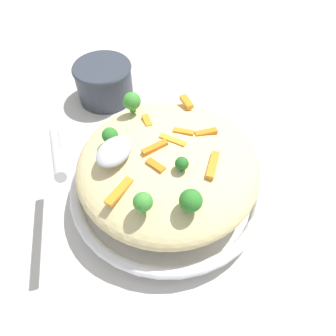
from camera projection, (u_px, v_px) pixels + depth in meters
ground_plane at (168, 194)px, 0.51m from camera, size 2.40×2.40×0.00m
serving_bowl at (168, 187)px, 0.49m from camera, size 0.29×0.29×0.04m
pasta_mound at (168, 165)px, 0.45m from camera, size 0.26×0.26×0.08m
carrot_piece_0 at (153, 165)px, 0.40m from camera, size 0.01×0.03×0.01m
carrot_piece_1 at (147, 121)px, 0.46m from camera, size 0.02×0.02×0.01m
carrot_piece_2 at (183, 132)px, 0.44m from camera, size 0.01×0.03×0.01m
carrot_piece_3 at (155, 148)px, 0.42m from camera, size 0.04×0.03×0.01m
carrot_piece_4 at (119, 191)px, 0.38m from camera, size 0.04×0.02×0.01m
carrot_piece_5 at (206, 133)px, 0.44m from camera, size 0.03×0.03×0.01m
carrot_piece_6 at (175, 141)px, 0.43m from camera, size 0.01×0.04×0.01m
carrot_piece_7 at (186, 102)px, 0.49m from camera, size 0.03×0.03×0.01m
carrot_piece_8 at (213, 165)px, 0.40m from camera, size 0.04×0.02×0.01m
broccoli_floret_0 at (143, 202)px, 0.36m from camera, size 0.02×0.02×0.03m
broccoli_floret_1 at (182, 164)px, 0.39m from camera, size 0.02×0.02×0.02m
broccoli_floret_2 at (132, 101)px, 0.46m from camera, size 0.03×0.03×0.03m
broccoli_floret_3 at (110, 136)px, 0.42m from camera, size 0.02×0.02×0.03m
broccoli_floret_4 at (191, 201)px, 0.36m from camera, size 0.03×0.03×0.03m
serving_spoon at (96, 151)px, 0.39m from camera, size 0.13×0.12×0.07m
companion_bowl at (104, 81)px, 0.62m from camera, size 0.11×0.11×0.07m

